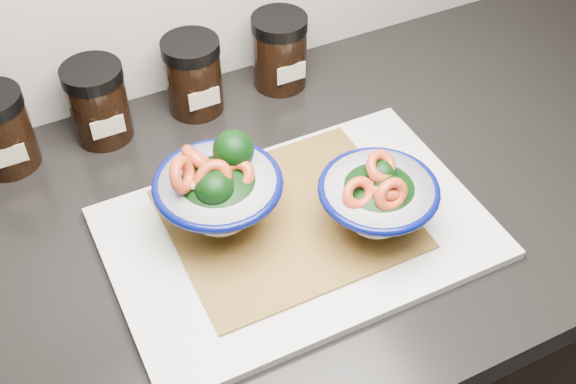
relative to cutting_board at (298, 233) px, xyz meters
name	(u,v)px	position (x,y,z in m)	size (l,w,h in m)	color
countertop	(220,243)	(-0.08, 0.05, -0.03)	(3.50, 0.60, 0.04)	black
cutting_board	(298,233)	(0.00, 0.00, 0.00)	(0.45, 0.30, 0.01)	silver
bamboo_mat	(288,218)	(0.00, 0.02, 0.01)	(0.28, 0.24, 0.00)	olive
bowl_left	(219,193)	(-0.08, 0.05, 0.06)	(0.15, 0.15, 0.12)	white
bowl_right	(378,199)	(0.09, -0.04, 0.05)	(0.14, 0.14, 0.11)	white
spice_jar_a	(0,130)	(-0.29, 0.29, 0.05)	(0.08, 0.08, 0.11)	black
spice_jar_b	(98,103)	(-0.16, 0.29, 0.05)	(0.08, 0.08, 0.11)	black
spice_jar_c	(193,76)	(-0.02, 0.29, 0.05)	(0.08, 0.08, 0.11)	black
spice_jar_d	(280,51)	(0.12, 0.29, 0.05)	(0.08, 0.08, 0.11)	black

